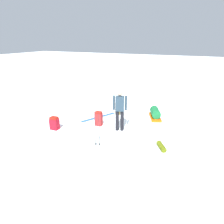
{
  "coord_description": "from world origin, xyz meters",
  "views": [
    {
      "loc": [
        -3.51,
        7.41,
        3.61
      ],
      "look_at": [
        0.0,
        0.0,
        0.7
      ],
      "focal_mm": 33.72,
      "sensor_mm": 36.0,
      "label": 1
    }
  ],
  "objects_px": {
    "ski_pair_near": "(99,117)",
    "backpack_small_spare": "(99,119)",
    "backpack_large_dark": "(118,108)",
    "sleeping_mat_rolled": "(161,146)",
    "gear_sled": "(155,114)",
    "skier_standing": "(120,108)",
    "backpack_bright": "(54,123)",
    "ski_poles_planted_near": "(97,127)"
  },
  "relations": [
    {
      "from": "backpack_small_spare",
      "to": "gear_sled",
      "type": "bearing_deg",
      "value": -136.16
    },
    {
      "from": "skier_standing",
      "to": "sleeping_mat_rolled",
      "type": "xyz_separation_m",
      "value": [
        -1.91,
        0.8,
        -0.86
      ]
    },
    {
      "from": "ski_pair_near",
      "to": "ski_poles_planted_near",
      "type": "bearing_deg",
      "value": 118.04
    },
    {
      "from": "ski_pair_near",
      "to": "backpack_small_spare",
      "type": "bearing_deg",
      "value": 119.17
    },
    {
      "from": "backpack_large_dark",
      "to": "backpack_small_spare",
      "type": "relative_size",
      "value": 0.94
    },
    {
      "from": "backpack_large_dark",
      "to": "sleeping_mat_rolled",
      "type": "xyz_separation_m",
      "value": [
        -2.78,
        2.57,
        -0.2
      ]
    },
    {
      "from": "backpack_large_dark",
      "to": "gear_sled",
      "type": "distance_m",
      "value": 1.86
    },
    {
      "from": "backpack_large_dark",
      "to": "gear_sled",
      "type": "bearing_deg",
      "value": -173.09
    },
    {
      "from": "ski_poles_planted_near",
      "to": "backpack_large_dark",
      "type": "bearing_deg",
      "value": -78.2
    },
    {
      "from": "skier_standing",
      "to": "ski_poles_planted_near",
      "type": "height_order",
      "value": "skier_standing"
    },
    {
      "from": "backpack_small_spare",
      "to": "ski_pair_near",
      "type": "bearing_deg",
      "value": -60.83
    },
    {
      "from": "ski_pair_near",
      "to": "sleeping_mat_rolled",
      "type": "xyz_separation_m",
      "value": [
        -3.4,
        1.72,
        0.08
      ]
    },
    {
      "from": "ski_pair_near",
      "to": "sleeping_mat_rolled",
      "type": "distance_m",
      "value": 3.81
    },
    {
      "from": "gear_sled",
      "to": "ski_pair_near",
      "type": "bearing_deg",
      "value": 23.6
    },
    {
      "from": "backpack_bright",
      "to": "gear_sled",
      "type": "bearing_deg",
      "value": -138.44
    },
    {
      "from": "ski_poles_planted_near",
      "to": "sleeping_mat_rolled",
      "type": "relative_size",
      "value": 2.28
    },
    {
      "from": "backpack_large_dark",
      "to": "sleeping_mat_rolled",
      "type": "distance_m",
      "value": 3.79
    },
    {
      "from": "skier_standing",
      "to": "gear_sled",
      "type": "height_order",
      "value": "skier_standing"
    },
    {
      "from": "skier_standing",
      "to": "backpack_bright",
      "type": "distance_m",
      "value": 2.78
    },
    {
      "from": "gear_sled",
      "to": "sleeping_mat_rolled",
      "type": "relative_size",
      "value": 2.23
    },
    {
      "from": "backpack_large_dark",
      "to": "backpack_bright",
      "type": "height_order",
      "value": "backpack_large_dark"
    },
    {
      "from": "backpack_large_dark",
      "to": "backpack_bright",
      "type": "relative_size",
      "value": 1.1
    },
    {
      "from": "backpack_bright",
      "to": "backpack_small_spare",
      "type": "xyz_separation_m",
      "value": [
        -1.45,
        -1.14,
        0.05
      ]
    },
    {
      "from": "backpack_large_dark",
      "to": "gear_sled",
      "type": "relative_size",
      "value": 0.49
    },
    {
      "from": "backpack_bright",
      "to": "backpack_small_spare",
      "type": "bearing_deg",
      "value": -141.84
    },
    {
      "from": "ski_poles_planted_near",
      "to": "skier_standing",
      "type": "bearing_deg",
      "value": -96.92
    },
    {
      "from": "skier_standing",
      "to": "sleeping_mat_rolled",
      "type": "distance_m",
      "value": 2.24
    },
    {
      "from": "backpack_bright",
      "to": "backpack_small_spare",
      "type": "height_order",
      "value": "backpack_small_spare"
    },
    {
      "from": "skier_standing",
      "to": "backpack_bright",
      "type": "relative_size",
      "value": 3.14
    },
    {
      "from": "skier_standing",
      "to": "sleeping_mat_rolled",
      "type": "height_order",
      "value": "skier_standing"
    },
    {
      "from": "skier_standing",
      "to": "backpack_large_dark",
      "type": "distance_m",
      "value": 2.08
    },
    {
      "from": "ski_poles_planted_near",
      "to": "backpack_small_spare",
      "type": "bearing_deg",
      "value": -62.55
    },
    {
      "from": "backpack_large_dark",
      "to": "backpack_bright",
      "type": "xyz_separation_m",
      "value": [
        1.6,
        2.83,
        -0.03
      ]
    },
    {
      "from": "gear_sled",
      "to": "sleeping_mat_rolled",
      "type": "bearing_deg",
      "value": 108.61
    },
    {
      "from": "ski_pair_near",
      "to": "backpack_large_dark",
      "type": "distance_m",
      "value": 1.09
    },
    {
      "from": "backpack_small_spare",
      "to": "ski_poles_planted_near",
      "type": "distance_m",
      "value": 1.86
    },
    {
      "from": "backpack_large_dark",
      "to": "skier_standing",
      "type": "bearing_deg",
      "value": 116.3
    },
    {
      "from": "backpack_bright",
      "to": "ski_pair_near",
      "type": "bearing_deg",
      "value": -116.49
    },
    {
      "from": "ski_poles_planted_near",
      "to": "ski_pair_near",
      "type": "bearing_deg",
      "value": -61.96
    },
    {
      "from": "skier_standing",
      "to": "ski_poles_planted_near",
      "type": "distance_m",
      "value": 1.56
    },
    {
      "from": "backpack_bright",
      "to": "ski_poles_planted_near",
      "type": "bearing_deg",
      "value": 168.45
    },
    {
      "from": "backpack_small_spare",
      "to": "backpack_large_dark",
      "type": "bearing_deg",
      "value": -95.0
    }
  ]
}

